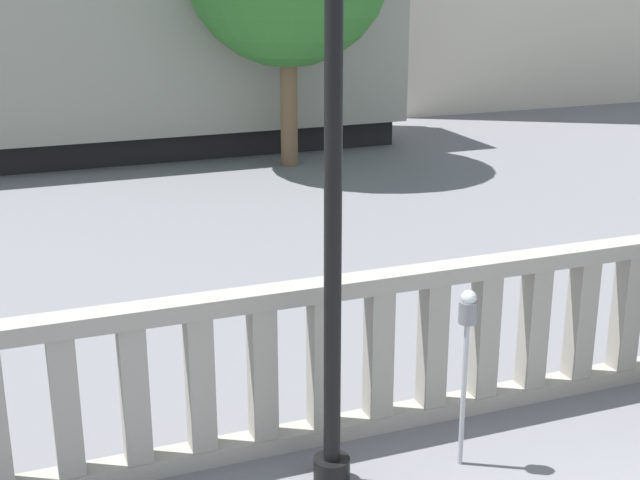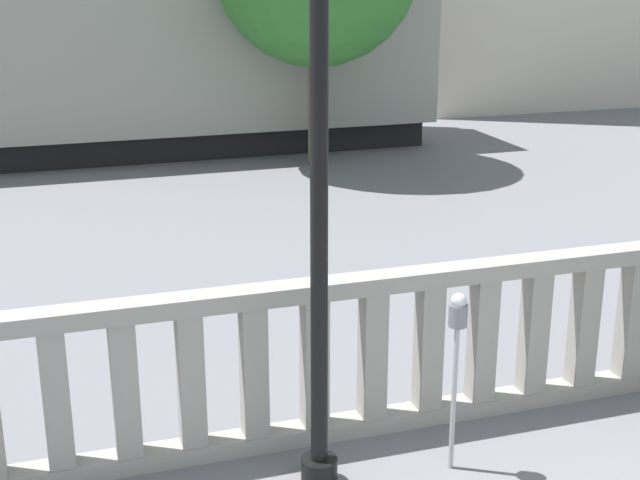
# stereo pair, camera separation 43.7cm
# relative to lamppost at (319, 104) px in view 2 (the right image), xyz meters

# --- Properties ---
(balustrade) EXTENTS (15.73, 0.24, 1.41)m
(balustrade) POSITION_rel_lamppost_xyz_m (0.92, 0.63, -2.22)
(balustrade) COLOR gray
(balustrade) RESTS_ON ground
(lamppost) EXTENTS (0.33, 0.33, 5.18)m
(lamppost) POSITION_rel_lamppost_xyz_m (0.00, 0.00, 0.00)
(lamppost) COLOR black
(lamppost) RESTS_ON ground
(parking_meter) EXTENTS (0.14, 0.14, 1.48)m
(parking_meter) POSITION_rel_lamppost_xyz_m (1.05, -0.13, -1.77)
(parking_meter) COLOR #99999E
(parking_meter) RESTS_ON ground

